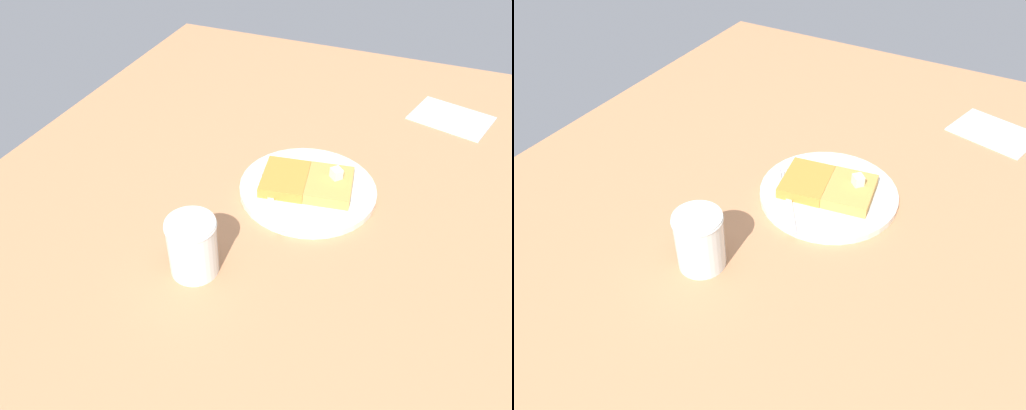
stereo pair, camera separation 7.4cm
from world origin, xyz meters
TOP-DOWN VIEW (x-y plane):
  - table_surface at (0.00, 0.00)cm, footprint 116.55×116.55cm
  - plate at (3.41, 1.72)cm, footprint 22.67×22.67cm
  - toast_slice_left at (-0.43, 1.13)cm, footprint 8.68×10.52cm
  - toast_slice_middle at (7.26, 2.31)cm, footprint 8.68×10.52cm
  - butter_pat_primary at (-0.73, 0.29)cm, footprint 2.33×2.32cm
  - fork at (8.73, 6.06)cm, footprint 10.02×14.14cm
  - syrup_jar at (12.92, 24.07)cm, footprint 7.06×7.06cm
  - napkin at (-16.57, -32.10)cm, footprint 17.32×14.86cm

SIDE VIEW (x-z plane):
  - table_surface at x=0.00cm, z-range 0.00..2.28cm
  - napkin at x=-16.57cm, z-range 2.28..2.58cm
  - plate at x=3.41cm, z-range 2.36..3.59cm
  - fork at x=8.73cm, z-range 3.51..3.87cm
  - toast_slice_left at x=-0.43cm, z-range 3.51..5.32cm
  - toast_slice_middle at x=7.26cm, z-range 3.51..5.32cm
  - butter_pat_primary at x=-0.73cm, z-range 5.32..7.05cm
  - syrup_jar at x=12.92cm, z-range 2.02..10.81cm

